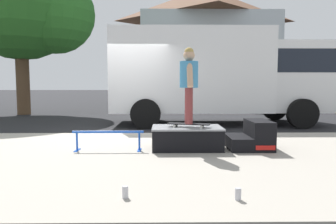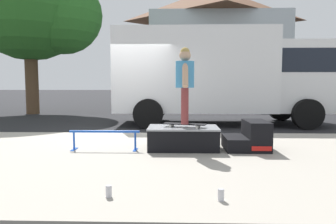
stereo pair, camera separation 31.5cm
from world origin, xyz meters
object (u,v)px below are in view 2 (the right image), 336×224
(soda_can_b, at_px, (221,195))
(street_tree_main, at_px, (36,3))
(kicker_ramp, at_px, (249,138))
(skater_kid, at_px, (185,79))
(skateboard, at_px, (185,124))
(soda_can, at_px, (109,191))
(grind_rail, at_px, (104,136))
(skate_box, at_px, (183,137))
(box_truck, at_px, (223,73))

(soda_can_b, xyz_separation_m, street_tree_main, (-6.69, 10.65, 4.73))
(kicker_ramp, distance_m, skater_kid, 1.61)
(skateboard, xyz_separation_m, soda_can, (-0.86, -2.44, -0.41))
(skater_kid, height_order, soda_can, skater_kid)
(kicker_ramp, xyz_separation_m, skater_kid, (-1.20, -0.05, 1.07))
(grind_rail, relative_size, skater_kid, 0.94)
(grind_rail, xyz_separation_m, street_tree_main, (-4.91, 8.21, 4.53))
(street_tree_main, bearing_deg, skate_box, -51.85)
(skateboard, height_order, skater_kid, skater_kid)
(skateboard, xyz_separation_m, street_tree_main, (-6.37, 8.13, 4.32))
(soda_can_b, distance_m, street_tree_main, 13.44)
(box_truck, bearing_deg, skater_kid, -106.36)
(grind_rail, bearing_deg, skate_box, 5.23)
(skater_kid, height_order, box_truck, box_truck)
(skateboard, distance_m, soda_can_b, 2.57)
(grind_rail, distance_m, soda_can_b, 3.03)
(skater_kid, bearing_deg, skateboard, 116.57)
(kicker_ramp, distance_m, soda_can_b, 2.72)
(soda_can, relative_size, street_tree_main, 0.02)
(grind_rail, bearing_deg, skater_kid, 3.01)
(skater_kid, bearing_deg, grind_rail, -176.99)
(skate_box, xyz_separation_m, box_truck, (1.40, 4.61, 1.36))
(grind_rail, height_order, skateboard, skateboard)
(skate_box, distance_m, skateboard, 0.26)
(soda_can, bearing_deg, box_truck, 72.55)
(kicker_ramp, height_order, skateboard, kicker_ramp)
(skate_box, distance_m, kicker_ramp, 1.22)
(grind_rail, distance_m, box_truck, 5.68)
(soda_can_b, bearing_deg, skater_kid, 97.11)
(grind_rail, height_order, skater_kid, skater_kid)
(soda_can, relative_size, box_truck, 0.02)
(grind_rail, xyz_separation_m, skateboard, (1.47, 0.08, 0.21))
(skater_kid, distance_m, street_tree_main, 10.91)
(grind_rail, bearing_deg, skateboard, 3.01)
(soda_can, bearing_deg, grind_rail, 104.30)
(grind_rail, distance_m, street_tree_main, 10.58)
(soda_can, relative_size, soda_can_b, 1.00)
(skate_box, relative_size, soda_can_b, 10.25)
(grind_rail, relative_size, skateboard, 1.60)
(skate_box, height_order, skateboard, skateboard)
(skate_box, relative_size, skateboard, 1.60)
(skate_box, height_order, street_tree_main, street_tree_main)
(box_truck, distance_m, street_tree_main, 9.07)
(grind_rail, distance_m, skater_kid, 1.79)
(skate_box, relative_size, street_tree_main, 0.17)
(skateboard, height_order, street_tree_main, street_tree_main)
(skate_box, height_order, kicker_ramp, kicker_ramp)
(skate_box, xyz_separation_m, soda_can, (-0.84, -2.50, -0.16))
(skate_box, xyz_separation_m, street_tree_main, (-6.35, 8.08, 4.57))
(grind_rail, height_order, soda_can, grind_rail)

